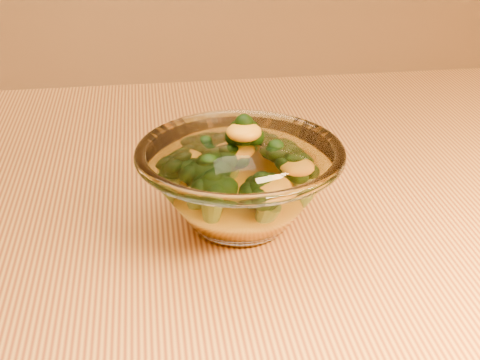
% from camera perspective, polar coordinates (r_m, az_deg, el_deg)
% --- Properties ---
extents(table, '(1.20, 0.80, 0.75)m').
position_cam_1_polar(table, '(0.69, 5.08, -10.18)').
color(table, '#C68B3B').
rests_on(table, ground).
extents(glass_bowl, '(0.18, 0.18, 0.08)m').
position_cam_1_polar(glass_bowl, '(0.60, 0.00, -0.34)').
color(glass_bowl, white).
rests_on(glass_bowl, table).
extents(cheese_sauce, '(0.11, 0.11, 0.03)m').
position_cam_1_polar(cheese_sauce, '(0.60, 0.00, -1.79)').
color(cheese_sauce, orange).
rests_on(cheese_sauce, glass_bowl).
extents(broccoli_heap, '(0.13, 0.12, 0.07)m').
position_cam_1_polar(broccoli_heap, '(0.60, -0.50, 0.90)').
color(broccoli_heap, black).
rests_on(broccoli_heap, cheese_sauce).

